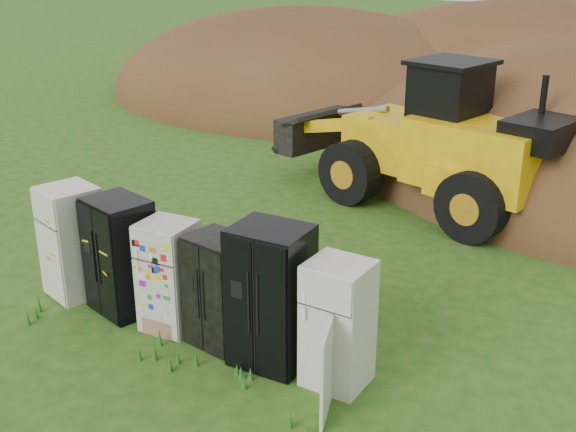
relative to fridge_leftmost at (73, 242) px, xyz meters
The scene contains 10 objects.
ground 2.67m from the fridge_leftmost, ahead, with size 120.00×120.00×0.00m, color #1F5215.
fridge_leftmost is the anchor object (origin of this frame).
fridge_black_side 1.04m from the fridge_leftmost, ahead, with size 0.95×0.75×1.83m, color black, non-canonical shape.
fridge_sticker 2.03m from the fridge_leftmost, ahead, with size 0.75×0.69×1.67m, color silver, non-canonical shape.
fridge_dark_mid 2.93m from the fridge_leftmost, ahead, with size 0.84×0.68×1.64m, color black, non-canonical shape.
fridge_black_right 3.79m from the fridge_leftmost, ahead, with size 0.99×0.82×1.97m, color black, non-canonical shape.
fridge_open_door 4.79m from the fridge_leftmost, ahead, with size 0.77×0.71×1.71m, color silver, non-canonical shape.
wheel_loader 7.63m from the fridge_leftmost, 67.64° to the left, with size 6.56×2.66×3.17m, color yellow, non-canonical shape.
dirt_mound_left 15.91m from the fridge_leftmost, 106.40° to the left, with size 15.56×11.67×6.43m, color #4F3019.
dirt_mound_back 18.58m from the fridge_leftmost, 79.93° to the left, with size 18.49×12.32×7.19m, color #4F3019.
Camera 1 is at (5.97, -7.19, 5.44)m, focal length 45.00 mm.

